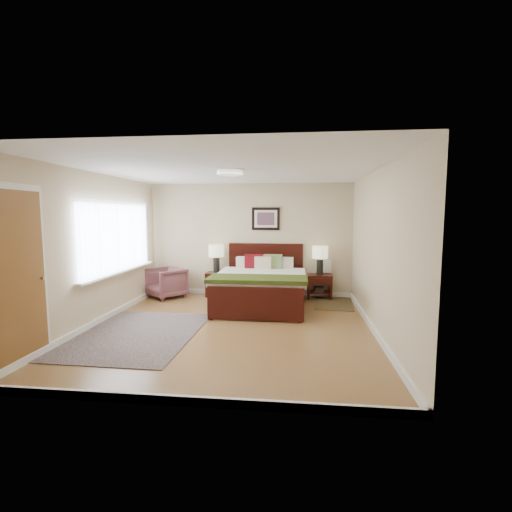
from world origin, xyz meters
name	(u,v)px	position (x,y,z in m)	size (l,w,h in m)	color
floor	(231,327)	(0.00, 0.00, 0.00)	(5.00, 5.00, 0.00)	brown
back_wall	(250,240)	(0.00, 2.50, 1.25)	(4.50, 0.04, 2.50)	#C4AD8E
front_wall	(182,277)	(0.00, -2.50, 1.25)	(4.50, 0.04, 2.50)	#C4AD8E
left_wall	(96,249)	(-2.25, 0.00, 1.25)	(0.04, 5.00, 2.50)	#C4AD8E
right_wall	(377,252)	(2.25, 0.00, 1.25)	(0.04, 5.00, 2.50)	#C4AD8E
ceiling	(230,170)	(0.00, 0.00, 2.50)	(4.50, 5.00, 0.02)	white
window	(119,239)	(-2.20, 0.70, 1.38)	(0.11, 2.72, 1.32)	silver
door	(18,278)	(-2.23, -1.75, 1.07)	(0.06, 1.00, 2.18)	silver
ceil_fixture	(230,172)	(0.00, 0.00, 2.47)	(0.44, 0.44, 0.08)	white
bed	(261,280)	(0.35, 1.44, 0.53)	(1.77, 2.14, 1.15)	black
wall_art	(266,219)	(0.35, 2.47, 1.72)	(0.62, 0.05, 0.50)	black
nightstand_left	(216,278)	(-0.73, 2.25, 0.41)	(0.45, 0.40, 0.53)	black
nightstand_right	(320,283)	(1.54, 2.26, 0.33)	(0.53, 0.40, 0.53)	black
lamp_left	(216,253)	(-0.73, 2.27, 0.96)	(0.34, 0.34, 0.61)	black
lamp_right	(320,255)	(1.54, 2.27, 0.95)	(0.34, 0.34, 0.61)	black
armchair	(166,283)	(-1.80, 2.00, 0.33)	(0.70, 0.72, 0.65)	brown
rug_persian	(138,334)	(-1.35, -0.51, 0.01)	(1.73, 2.44, 0.01)	#0C103D
rug_navy	(334,304)	(1.80, 1.80, 0.01)	(0.76, 1.14, 0.01)	black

